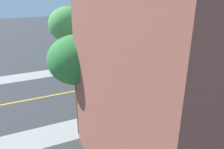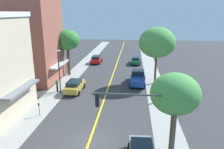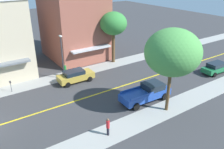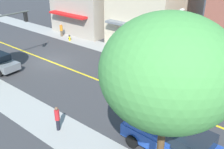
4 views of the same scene
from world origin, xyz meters
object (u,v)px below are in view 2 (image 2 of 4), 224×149
(street_tree_right_corner, at_px, (67,40))
(pedestrian_green_shirt, at_px, (57,85))
(street_tree_left_far, at_px, (157,43))
(parking_meter, at_px, (39,107))
(gold_sedan_left_curb, at_px, (75,86))
(blue_pickup_truck, at_px, (138,78))
(pedestrian_red_shirt, at_px, (160,95))
(green_sedan_right_curb, at_px, (136,60))
(red_sedan_left_curb, at_px, (96,59))
(street_tree_left_near, at_px, (175,94))
(street_lamp, at_px, (59,67))
(traffic_light_mast, at_px, (146,113))

(street_tree_right_corner, xyz_separation_m, pedestrian_green_shirt, (0.84, -8.39, -4.99))
(street_tree_left_far, relative_size, parking_meter, 6.00)
(gold_sedan_left_curb, xyz_separation_m, blue_pickup_truck, (8.57, 4.36, 0.10))
(pedestrian_red_shirt, bearing_deg, green_sedan_right_curb, 35.11)
(pedestrian_red_shirt, bearing_deg, pedestrian_green_shirt, 108.68)
(red_sedan_left_curb, height_order, green_sedan_right_curb, red_sedan_left_curb)
(street_tree_left_far, height_order, pedestrian_green_shirt, street_tree_left_far)
(pedestrian_red_shirt, bearing_deg, street_tree_left_far, 26.97)
(gold_sedan_left_curb, bearing_deg, pedestrian_red_shirt, -101.26)
(street_tree_left_far, height_order, red_sedan_left_curb, street_tree_left_far)
(parking_meter, height_order, pedestrian_red_shirt, pedestrian_red_shirt)
(street_tree_left_near, distance_m, pedestrian_green_shirt, 18.07)
(red_sedan_left_curb, distance_m, blue_pickup_truck, 15.64)
(gold_sedan_left_curb, bearing_deg, green_sedan_right_curb, -24.77)
(parking_meter, height_order, red_sedan_left_curb, red_sedan_left_curb)
(street_lamp, height_order, pedestrian_red_shirt, street_lamp)
(street_tree_right_corner, distance_m, green_sedan_right_curb, 15.77)
(street_tree_right_corner, relative_size, street_tree_left_far, 0.91)
(street_tree_left_far, xyz_separation_m, pedestrian_green_shirt, (-13.48, -5.15, -5.25))
(street_tree_left_far, distance_m, blue_pickup_truck, 5.87)
(green_sedan_right_curb, height_order, blue_pickup_truck, blue_pickup_truck)
(street_tree_right_corner, relative_size, street_lamp, 1.31)
(traffic_light_mast, height_order, gold_sedan_left_curb, traffic_light_mast)
(red_sedan_left_curb, bearing_deg, street_tree_right_corner, 161.75)
(street_tree_right_corner, height_order, traffic_light_mast, street_tree_right_corner)
(traffic_light_mast, bearing_deg, street_tree_left_far, -97.31)
(street_tree_left_far, distance_m, gold_sedan_left_curb, 13.28)
(street_tree_left_far, height_order, traffic_light_mast, street_tree_left_far)
(street_lamp, relative_size, gold_sedan_left_curb, 1.27)
(red_sedan_left_curb, xyz_separation_m, pedestrian_red_shirt, (11.18, -19.81, 0.08))
(street_tree_right_corner, distance_m, street_tree_left_far, 14.69)
(street_tree_left_near, relative_size, green_sedan_right_curb, 1.32)
(street_tree_right_corner, height_order, pedestrian_green_shirt, street_tree_right_corner)
(pedestrian_red_shirt, bearing_deg, blue_pickup_truck, 48.13)
(street_tree_right_corner, bearing_deg, red_sedan_left_curb, 71.63)
(traffic_light_mast, bearing_deg, green_sedan_right_curb, -89.12)
(red_sedan_left_curb, xyz_separation_m, green_sedan_right_curb, (8.38, 0.07, -0.03))
(street_lamp, height_order, green_sedan_right_curb, street_lamp)
(parking_meter, distance_m, pedestrian_red_shirt, 13.87)
(green_sedan_right_curb, bearing_deg, parking_meter, 160.27)
(gold_sedan_left_curb, bearing_deg, street_tree_right_corner, 22.21)
(street_tree_left_near, height_order, pedestrian_red_shirt, street_tree_left_near)
(traffic_light_mast, relative_size, gold_sedan_left_curb, 1.28)
(street_tree_left_near, distance_m, parking_meter, 14.02)
(street_tree_left_far, bearing_deg, pedestrian_green_shirt, -159.09)
(street_tree_right_corner, xyz_separation_m, blue_pickup_truck, (11.71, -3.65, -4.99))
(green_sedan_right_curb, bearing_deg, street_tree_right_corner, 131.85)
(street_tree_right_corner, height_order, street_lamp, street_tree_right_corner)
(blue_pickup_truck, relative_size, pedestrian_red_shirt, 3.47)
(parking_meter, relative_size, pedestrian_green_shirt, 0.80)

